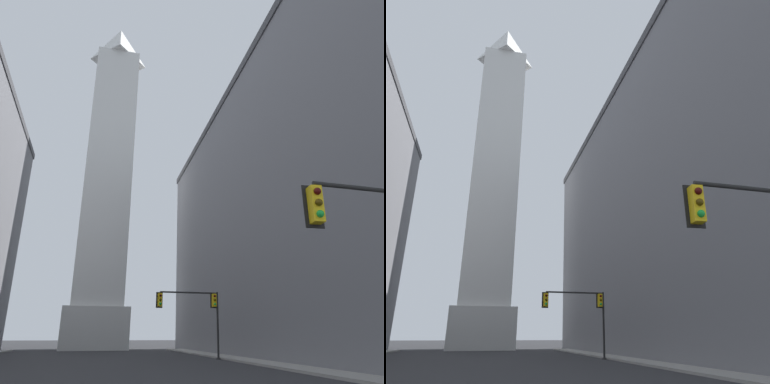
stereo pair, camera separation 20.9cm
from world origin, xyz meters
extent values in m
cube|color=gray|center=(12.91, 20.94, 0.07)|extent=(5.00, 69.80, 0.15)
cube|color=slate|center=(26.91, 32.23, 14.05)|extent=(28.81, 55.15, 28.10)
cube|color=#48484C|center=(26.91, 32.23, 28.55)|extent=(29.10, 55.70, 0.90)
cube|color=silver|center=(0.00, 58.17, 2.89)|extent=(9.37, 9.37, 5.78)
cube|color=silver|center=(0.00, 58.17, 28.65)|extent=(7.50, 7.50, 45.73)
pyramid|color=silver|center=(0.00, 58.17, 55.64)|extent=(7.50, 7.50, 8.25)
cylinder|color=black|center=(7.98, 6.58, 6.06)|extent=(5.14, 0.14, 0.14)
cube|color=yellow|center=(5.41, 6.58, 5.39)|extent=(0.37, 0.37, 1.10)
cube|color=black|center=(5.43, 6.76, 5.39)|extent=(0.58, 0.08, 1.32)
sphere|color=#410907|center=(5.39, 6.40, 5.73)|extent=(0.22, 0.22, 0.22)
sphere|color=#483506|center=(5.39, 6.40, 5.39)|extent=(0.22, 0.22, 0.22)
sphere|color=green|center=(5.39, 6.40, 5.05)|extent=(0.22, 0.22, 0.22)
cylinder|color=black|center=(10.12, 30.54, 2.77)|extent=(0.18, 0.18, 5.53)
cylinder|color=#262626|center=(10.12, 30.54, 0.05)|extent=(0.40, 0.40, 0.10)
cube|color=yellow|center=(9.83, 30.54, 4.83)|extent=(0.37, 0.37, 1.10)
cube|color=black|center=(9.81, 30.72, 4.83)|extent=(0.58, 0.09, 1.32)
sphere|color=#410907|center=(9.85, 30.35, 5.17)|extent=(0.22, 0.22, 0.22)
sphere|color=#483506|center=(9.85, 30.35, 4.83)|extent=(0.22, 0.22, 0.22)
sphere|color=green|center=(9.85, 30.35, 4.49)|extent=(0.22, 0.22, 0.22)
cylinder|color=black|center=(7.53, 30.54, 5.43)|extent=(5.18, 0.14, 0.14)
sphere|color=black|center=(10.12, 30.54, 5.43)|extent=(0.18, 0.18, 0.18)
cube|color=yellow|center=(4.94, 30.54, 4.76)|extent=(0.37, 0.37, 1.10)
cube|color=black|center=(4.92, 30.72, 4.76)|extent=(0.58, 0.09, 1.32)
sphere|color=#410907|center=(4.96, 30.35, 5.10)|extent=(0.22, 0.22, 0.22)
sphere|color=#483506|center=(4.96, 30.35, 4.76)|extent=(0.22, 0.22, 0.22)
sphere|color=green|center=(4.96, 30.35, 4.42)|extent=(0.22, 0.22, 0.22)
camera|label=1|loc=(-0.58, -2.44, 1.83)|focal=35.00mm
camera|label=2|loc=(-0.37, -2.49, 1.83)|focal=35.00mm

